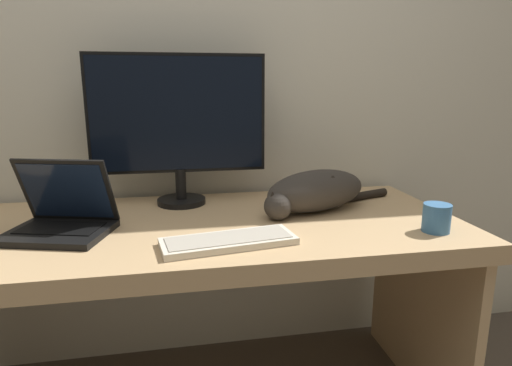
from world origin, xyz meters
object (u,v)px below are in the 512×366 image
Objects in this scene: monitor at (178,122)px; laptop at (61,219)px; coffee_mug at (437,218)px; cat at (315,190)px; external_keyboard at (229,241)px.

monitor is 0.53m from laptop.
monitor is 7.34× the size of coffee_mug.
cat is (0.84, 0.09, 0.03)m from laptop.
monitor is at bearing 148.56° from coffee_mug.
coffee_mug is at bearing -31.44° from monitor.
coffee_mug is at bearing 6.20° from laptop.
laptop is 0.86× the size of external_keyboard.
monitor is 1.14× the size of cat.
external_keyboard is 0.70× the size of cat.
laptop reaches higher than external_keyboard.
monitor is 0.94m from coffee_mug.
monitor reaches higher than cat.
laptop reaches higher than coffee_mug.
laptop is 1.15m from coffee_mug.
monitor is 0.57m from external_keyboard.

